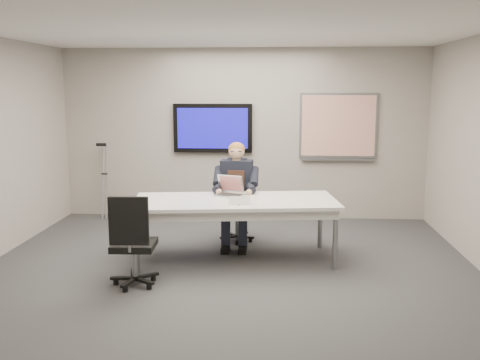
# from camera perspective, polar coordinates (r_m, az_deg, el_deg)

# --- Properties ---
(floor) EXTENTS (6.00, 6.00, 0.02)m
(floor) POSITION_cam_1_polar(r_m,az_deg,el_deg) (6.23, -1.46, -10.47)
(floor) COLOR #343436
(floor) RESTS_ON ground
(ceiling) EXTENTS (6.00, 6.00, 0.02)m
(ceiling) POSITION_cam_1_polar(r_m,az_deg,el_deg) (5.87, -1.59, 16.08)
(ceiling) COLOR white
(ceiling) RESTS_ON wall_back
(wall_back) EXTENTS (6.00, 0.02, 2.80)m
(wall_back) POSITION_cam_1_polar(r_m,az_deg,el_deg) (8.86, 0.35, 4.92)
(wall_back) COLOR #9B948C
(wall_back) RESTS_ON ground
(wall_front) EXTENTS (6.00, 0.02, 2.80)m
(wall_front) POSITION_cam_1_polar(r_m,az_deg,el_deg) (2.97, -7.12, -5.10)
(wall_front) COLOR #9B948C
(wall_front) RESTS_ON ground
(conference_table) EXTENTS (2.64, 1.36, 0.78)m
(conference_table) POSITION_cam_1_polar(r_m,az_deg,el_deg) (6.70, -0.52, -2.85)
(conference_table) COLOR white
(conference_table) RESTS_ON ground
(tv_display) EXTENTS (1.30, 0.09, 0.80)m
(tv_display) POSITION_cam_1_polar(r_m,az_deg,el_deg) (8.85, -2.92, 5.54)
(tv_display) COLOR black
(tv_display) RESTS_ON wall_back
(whiteboard) EXTENTS (1.25, 0.08, 1.10)m
(whiteboard) POSITION_cam_1_polar(r_m,az_deg,el_deg) (8.86, 10.44, 5.60)
(whiteboard) COLOR gray
(whiteboard) RESTS_ON wall_back
(office_chair_far) EXTENTS (0.54, 0.54, 0.95)m
(office_chair_far) POSITION_cam_1_polar(r_m,az_deg,el_deg) (7.64, -0.24, -4.28)
(office_chair_far) COLOR black
(office_chair_far) RESTS_ON ground
(office_chair_near) EXTENTS (0.52, 0.52, 1.04)m
(office_chair_near) POSITION_cam_1_polar(r_m,az_deg,el_deg) (6.01, -11.27, -8.15)
(office_chair_near) COLOR black
(office_chair_near) RESTS_ON ground
(seated_person) EXTENTS (0.45, 0.78, 1.42)m
(seated_person) POSITION_cam_1_polar(r_m,az_deg,el_deg) (7.33, -0.46, -2.67)
(seated_person) COLOR #1F2333
(seated_person) RESTS_ON office_chair_far
(crutch) EXTENTS (0.30, 0.59, 1.34)m
(crutch) POSITION_cam_1_polar(r_m,az_deg,el_deg) (9.20, -14.19, 0.08)
(crutch) COLOR #AAACB2
(crutch) RESTS_ON ground
(laptop) EXTENTS (0.42, 0.44, 0.25)m
(laptop) POSITION_cam_1_polar(r_m,az_deg,el_deg) (6.96, -1.06, -1.10)
(laptop) COLOR #B8B8BA
(laptop) RESTS_ON conference_table
(name_tent) EXTENTS (0.26, 0.11, 0.10)m
(name_tent) POSITION_cam_1_polar(r_m,az_deg,el_deg) (6.40, -0.06, -2.17)
(name_tent) COLOR white
(name_tent) RESTS_ON conference_table
(pen) EXTENTS (0.04, 0.12, 0.01)m
(pen) POSITION_cam_1_polar(r_m,az_deg,el_deg) (6.40, -0.17, -2.59)
(pen) COLOR black
(pen) RESTS_ON conference_table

